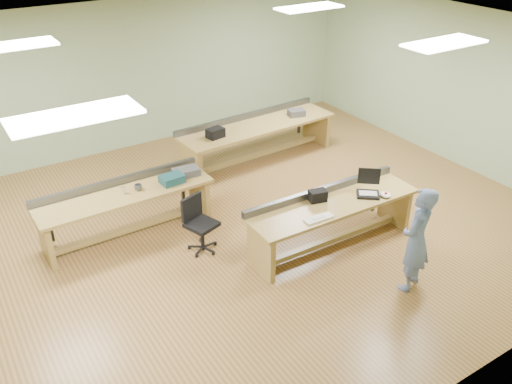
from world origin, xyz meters
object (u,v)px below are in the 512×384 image
person (416,240)px  camera_bag (318,196)px  parts_bin_teal (172,179)px  parts_bin_grey (186,172)px  drinks_can (123,190)px  workbench_front (332,213)px  laptop_base (368,194)px  workbench_back (257,133)px  workbench_mid (126,203)px  mug (138,187)px  task_chair (200,231)px

person → camera_bag: size_ratio=5.93×
parts_bin_teal → parts_bin_grey: bearing=20.1°
camera_bag → drinks_can: (-2.36, 1.76, -0.03)m
workbench_front → laptop_base: bearing=-12.0°
workbench_back → camera_bag: camera_bag is taller
parts_bin_teal → parts_bin_grey: (0.30, 0.11, -0.01)m
laptop_base → drinks_can: bearing=-174.2°
workbench_mid → person: bearing=-50.7°
parts_bin_teal → parts_bin_grey: parts_bin_teal is taller
workbench_front → workbench_back: (0.69, 3.17, 0.01)m
workbench_back → person: size_ratio=2.18×
parts_bin_teal → mug: size_ratio=2.94×
parts_bin_grey → drinks_can: bearing=-178.0°
workbench_front → mug: workbench_front is taller
laptop_base → mug: bearing=-176.1°
laptop_base → drinks_can: size_ratio=2.84×
workbench_mid → parts_bin_grey: 1.08m
workbench_mid → parts_bin_grey: parts_bin_grey is taller
workbench_front → camera_bag: camera_bag is taller
person → parts_bin_grey: size_ratio=3.66×
camera_bag → parts_bin_teal: bearing=147.0°
task_chair → workbench_back: bearing=24.2°
workbench_mid → task_chair: task_chair is taller
person → camera_bag: 1.59m
person → workbench_back: bearing=-117.1°
laptop_base → mug: 3.50m
workbench_mid → task_chair: (0.77, -0.99, -0.24)m
workbench_front → person: size_ratio=1.81×
camera_bag → parts_bin_grey: size_ratio=0.62×
person → mug: (-2.57, 3.26, 0.04)m
laptop_base → workbench_front: bearing=-153.9°
laptop_base → task_chair: (-2.30, 1.09, -0.45)m
task_chair → workbench_front: bearing=-47.3°
drinks_can → task_chair: bearing=-49.9°
camera_bag → task_chair: 1.83m
camera_bag → drinks_can: 2.94m
person → laptop_base: size_ratio=4.57×
parts_bin_teal → drinks_can: 0.78m
workbench_back → person: (-0.40, -4.54, 0.20)m
person → mug: 4.15m
workbench_back → mug: (-2.98, -1.28, 0.23)m
workbench_front → mug: 2.98m
workbench_back → task_chair: task_chair is taller
workbench_front → parts_bin_grey: (-1.44, 1.95, 0.25)m
parts_bin_grey → person: bearing=-62.5°
camera_bag → person: bearing=-59.5°
person → drinks_can: 4.32m
parts_bin_teal → camera_bag: bearing=-46.9°
person → drinks_can: bearing=-71.4°
workbench_mid → workbench_back: (3.19, 1.22, 0.01)m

